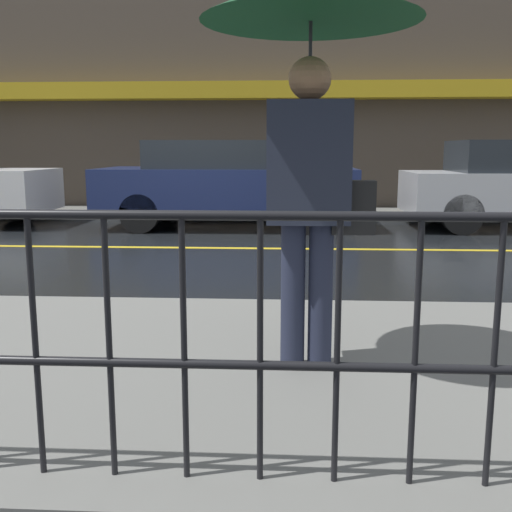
# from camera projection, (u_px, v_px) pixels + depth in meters

# --- Properties ---
(ground_plane) EXTENTS (80.00, 80.00, 0.00)m
(ground_plane) POSITION_uv_depth(u_px,v_px,m) (170.00, 248.00, 8.40)
(ground_plane) COLOR black
(sidewalk_near) EXTENTS (28.00, 3.07, 0.10)m
(sidewalk_near) POSITION_uv_depth(u_px,v_px,m) (15.00, 365.00, 3.68)
(sidewalk_near) COLOR slate
(sidewalk_near) RESTS_ON ground_plane
(sidewalk_far) EXTENTS (28.00, 1.94, 0.10)m
(sidewalk_far) POSITION_uv_depth(u_px,v_px,m) (210.00, 213.00, 12.55)
(sidewalk_far) COLOR slate
(sidewalk_far) RESTS_ON ground_plane
(lane_marking) EXTENTS (25.20, 0.12, 0.01)m
(lane_marking) POSITION_uv_depth(u_px,v_px,m) (170.00, 247.00, 8.40)
(lane_marking) COLOR gold
(lane_marking) RESTS_ON ground_plane
(building_storefront) EXTENTS (28.00, 0.85, 4.63)m
(building_storefront) POSITION_uv_depth(u_px,v_px,m) (215.00, 105.00, 13.22)
(building_storefront) COLOR #4C4238
(building_storefront) RESTS_ON ground_plane
(pedestrian) EXTENTS (1.19, 1.19, 2.20)m
(pedestrian) POSITION_uv_depth(u_px,v_px,m) (311.00, 49.00, 3.21)
(pedestrian) COLOR #23283D
(pedestrian) RESTS_ON sidewalk_near
(car_navy) EXTENTS (4.43, 1.93, 1.51)m
(car_navy) POSITION_uv_depth(u_px,v_px,m) (226.00, 183.00, 10.52)
(car_navy) COLOR #19234C
(car_navy) RESTS_ON ground_plane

